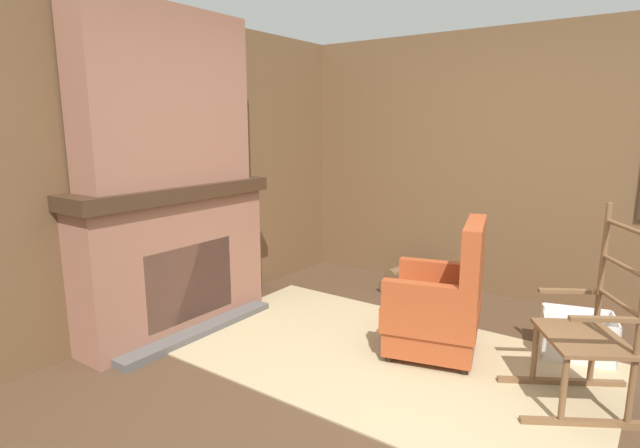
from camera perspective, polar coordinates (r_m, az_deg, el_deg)
name	(u,v)px	position (r m, az deg, el deg)	size (l,w,h in m)	color
ground_plane	(418,411)	(3.19, 11.15, -20.28)	(14.00, 14.00, 0.00)	#4C3523
wood_panel_wall_left	(153,174)	(4.27, -18.53, 5.49)	(0.06, 5.27, 2.54)	brown
wood_panel_wall_back	(536,168)	(4.99, 23.46, 5.93)	(5.27, 0.09, 2.54)	brown
fireplace_hearth	(176,259)	(4.21, -16.11, -3.82)	(0.58, 1.73, 1.19)	#93604C
chimney_breast	(166,98)	(4.08, -17.22, 13.58)	(0.33, 1.44, 1.33)	#93604C
area_rug	(379,355)	(3.78, 6.81, -14.70)	(3.05, 1.76, 0.01)	tan
armchair	(440,307)	(3.76, 13.56, -9.19)	(0.79, 0.82, 1.00)	#A84723
rocking_chair	(589,341)	(3.39, 28.39, -11.65)	(0.94, 0.84, 1.20)	brown
firewood_stack	(406,281)	(5.11, 9.81, -6.43)	(0.47, 0.43, 0.26)	brown
laundry_basket	(577,335)	(4.14, 27.33, -11.24)	(0.55, 0.47, 0.32)	white
oil_lamp_vase	(122,174)	(3.90, -21.67, 5.32)	(0.12, 0.12, 0.32)	#99B29E
storage_case	(196,174)	(4.31, -13.99, 5.57)	(0.15, 0.25, 0.12)	brown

